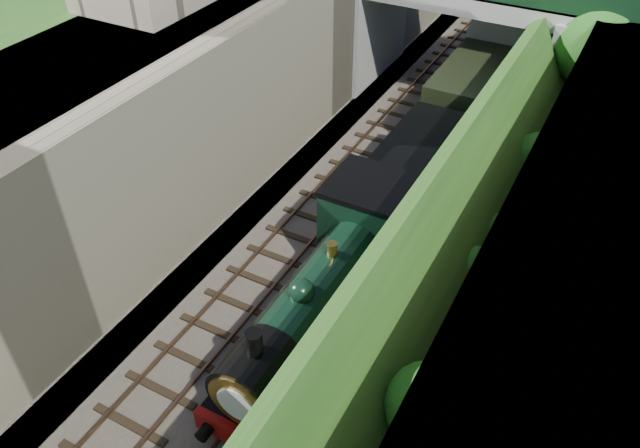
{
  "coord_description": "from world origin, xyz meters",
  "views": [
    {
      "loc": [
        7.28,
        -5.47,
        15.38
      ],
      "look_at": [
        0.0,
        8.06,
        2.88
      ],
      "focal_mm": 35.0,
      "sensor_mm": 36.0,
      "label": 1
    }
  ],
  "objects_px": {
    "road_bridge": "(496,24)",
    "tree": "(601,51)",
    "locomotive": "(329,292)",
    "tender": "(417,177)"
  },
  "relations": [
    {
      "from": "road_bridge",
      "to": "tree",
      "type": "relative_size",
      "value": 2.42
    },
    {
      "from": "road_bridge",
      "to": "tender",
      "type": "distance_m",
      "value": 10.53
    },
    {
      "from": "road_bridge",
      "to": "tender",
      "type": "bearing_deg",
      "value": -88.57
    },
    {
      "from": "tree",
      "to": "tender",
      "type": "distance_m",
      "value": 9.74
    },
    {
      "from": "road_bridge",
      "to": "locomotive",
      "type": "bearing_deg",
      "value": -89.17
    },
    {
      "from": "locomotive",
      "to": "tender",
      "type": "distance_m",
      "value": 7.37
    },
    {
      "from": "locomotive",
      "to": "tender",
      "type": "height_order",
      "value": "locomotive"
    },
    {
      "from": "locomotive",
      "to": "tender",
      "type": "bearing_deg",
      "value": 90.0
    },
    {
      "from": "tender",
      "to": "tree",
      "type": "bearing_deg",
      "value": 59.41
    },
    {
      "from": "road_bridge",
      "to": "tree",
      "type": "xyz_separation_m",
      "value": [
        4.97,
        -2.27,
        0.57
      ]
    }
  ]
}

